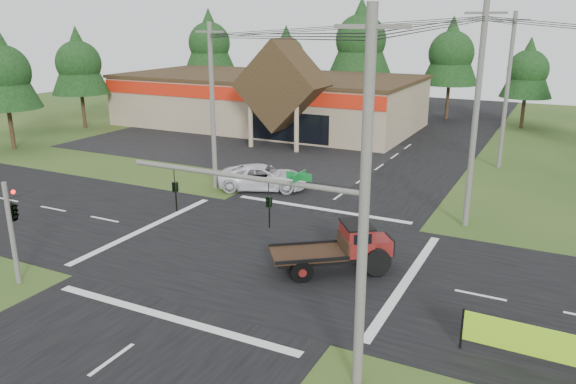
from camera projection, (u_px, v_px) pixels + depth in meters
The scene contains 21 objects.
ground at pixel (262, 252), 26.73m from camera, with size 120.00×120.00×0.00m, color #2A4819.
road_ns at pixel (262, 251), 26.73m from camera, with size 12.00×120.00×0.02m, color black.
road_ew at pixel (262, 251), 26.73m from camera, with size 120.00×12.00×0.02m, color black.
parking_apron at pixel (229, 147), 48.97m from camera, with size 28.00×14.00×0.02m, color black.
cvs_building at pixel (269, 99), 57.92m from camera, with size 30.40×18.20×9.19m.
traffic_signal_mast at pixel (308, 237), 16.53m from camera, with size 8.12×0.24×7.00m.
traffic_signal_corner at pixel (11, 202), 22.66m from camera, with size 0.53×2.48×4.40m.
utility_pole_nr at pixel (364, 206), 15.45m from camera, with size 2.00×0.30×11.00m.
utility_pole_nw at pixel (212, 106), 35.42m from camera, with size 2.00×0.30×10.50m.
utility_pole_ne at pixel (476, 117), 28.40m from camera, with size 2.00×0.30×11.50m.
utility_pole_n at pixel (507, 90), 40.41m from camera, with size 2.00×0.30×11.20m.
tree_row_a at pixel (209, 41), 71.43m from camera, with size 6.72×6.72×12.12m.
tree_row_b at pixel (286, 53), 69.24m from camera, with size 5.60×5.60×10.10m.
tree_row_c at pixel (361, 37), 63.50m from camera, with size 7.28×7.28×13.13m.
tree_row_d at pixel (451, 51), 60.45m from camera, with size 6.16×6.16×11.11m.
tree_row_e at pixel (528, 68), 55.70m from camera, with size 5.04×5.04×9.09m.
tree_side_w at pixel (78, 61), 55.60m from camera, with size 5.60×5.60×10.10m.
tree_side_w_near at pixel (3, 69), 46.20m from camera, with size 5.60×5.60×10.10m.
antique_flatbed_truck at pixel (333, 248), 24.33m from camera, with size 2.01×5.26×2.20m, color #5D0D14, non-canonical shape.
roadside_banner at pixel (531, 345), 17.69m from camera, with size 4.34×0.13×1.48m, color #93DA1D, non-canonical shape.
white_pickup at pixel (263, 177), 36.46m from camera, with size 2.62×5.68×1.58m, color white.
Camera 1 is at (12.21, -21.54, 10.54)m, focal length 35.00 mm.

